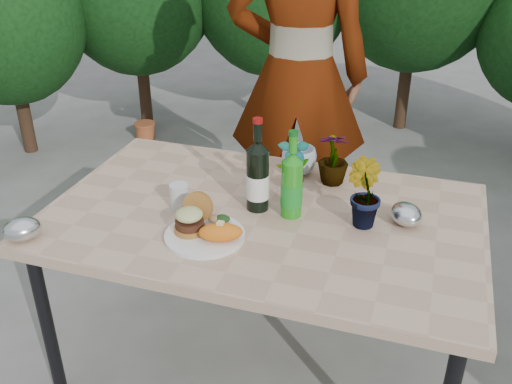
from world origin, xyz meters
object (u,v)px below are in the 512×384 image
(dinner_plate, at_px, (205,236))
(person, at_px, (298,76))
(wine_bottle, at_px, (258,177))
(patio_table, at_px, (263,226))

(dinner_plate, relative_size, person, 0.14)
(wine_bottle, bearing_deg, person, 73.02)
(person, bearing_deg, wine_bottle, 85.18)
(patio_table, bearing_deg, dinner_plate, -122.38)
(patio_table, relative_size, dinner_plate, 5.71)
(patio_table, relative_size, wine_bottle, 4.43)
(dinner_plate, height_order, person, person)
(dinner_plate, distance_m, person, 1.22)
(patio_table, bearing_deg, wine_bottle, 133.91)
(patio_table, distance_m, person, 1.03)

